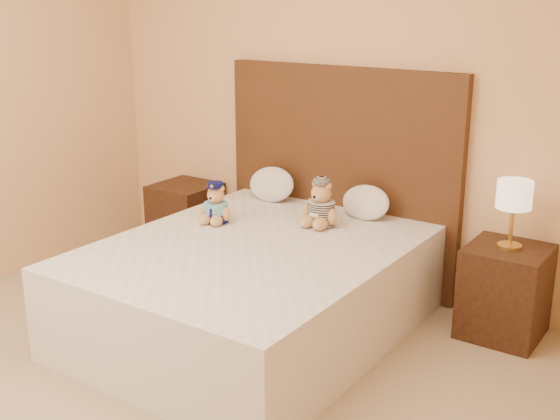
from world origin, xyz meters
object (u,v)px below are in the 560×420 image
(nightstand_left, at_px, (186,219))
(teddy_police, at_px, (216,203))
(lamp, at_px, (514,198))
(nightstand_right, at_px, (505,291))
(teddy_prisoner, at_px, (321,203))
(bed, at_px, (254,288))
(pillow_left, at_px, (272,183))
(pillow_right, at_px, (366,201))

(nightstand_left, bearing_deg, teddy_police, -36.27)
(nightstand_left, height_order, lamp, lamp)
(nightstand_right, distance_m, teddy_prisoner, 1.22)
(bed, bearing_deg, lamp, 32.62)
(pillow_left, bearing_deg, bed, -61.49)
(bed, height_order, pillow_right, pillow_right)
(teddy_police, relative_size, teddy_prisoner, 0.88)
(pillow_left, bearing_deg, pillow_right, 0.00)
(pillow_left, bearing_deg, lamp, -1.01)
(lamp, bearing_deg, teddy_prisoner, -166.45)
(nightstand_right, height_order, lamp, lamp)
(teddy_prisoner, relative_size, pillow_right, 0.89)
(nightstand_right, xyz_separation_m, teddy_prisoner, (-1.11, -0.27, 0.42))
(teddy_police, xyz_separation_m, pillow_left, (-0.00, 0.62, -0.00))
(bed, height_order, teddy_police, teddy_police)
(nightstand_left, distance_m, teddy_prisoner, 1.48)
(lamp, relative_size, pillow_left, 1.10)
(teddy_prisoner, distance_m, pillow_left, 0.66)
(teddy_police, relative_size, pillow_left, 0.72)
(lamp, height_order, teddy_police, lamp)
(pillow_right, bearing_deg, lamp, -1.81)
(lamp, bearing_deg, pillow_right, 178.19)
(nightstand_left, xyz_separation_m, nightstand_right, (2.50, 0.00, 0.00))
(teddy_police, xyz_separation_m, pillow_right, (0.75, 0.62, -0.01))
(teddy_police, bearing_deg, nightstand_left, 133.59)
(nightstand_left, distance_m, lamp, 2.56)
(pillow_left, bearing_deg, nightstand_right, -1.01)
(teddy_prisoner, xyz_separation_m, pillow_left, (-0.59, 0.30, -0.02))
(nightstand_left, relative_size, lamp, 1.38)
(teddy_prisoner, relative_size, pillow_left, 0.82)
(bed, distance_m, nightstand_left, 1.48)
(teddy_police, bearing_deg, nightstand_right, 8.91)
(nightstand_left, relative_size, pillow_left, 1.52)
(teddy_prisoner, distance_m, pillow_right, 0.34)
(nightstand_left, bearing_deg, pillow_right, 1.11)
(nightstand_left, xyz_separation_m, teddy_police, (0.80, -0.59, 0.41))
(bed, height_order, teddy_prisoner, teddy_prisoner)
(bed, xyz_separation_m, lamp, (1.25, 0.80, 0.57))
(lamp, bearing_deg, nightstand_right, 0.00)
(nightstand_left, xyz_separation_m, teddy_prisoner, (1.39, -0.27, 0.42))
(nightstand_left, bearing_deg, bed, -32.62)
(bed, bearing_deg, pillow_left, 118.51)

